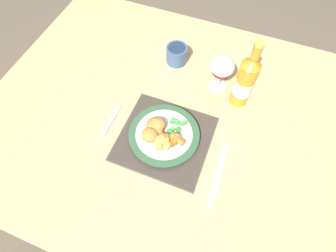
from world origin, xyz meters
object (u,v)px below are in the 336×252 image
Objects in this scene: drinking_cup at (177,54)px; dinner_plate at (164,135)px; wine_glass at (222,68)px; bottle at (245,82)px; dining_table at (168,126)px; fork at (110,122)px; table_knife at (217,179)px.

dinner_plate is at bearing -76.41° from drinking_cup.
bottle is at bearing -21.74° from wine_glass.
dining_table is 0.32m from bottle.
drinking_cup is (-0.08, 0.34, 0.02)m from dinner_plate.
bottle reaches higher than drinking_cup.
dinner_plate is at bearing 4.46° from fork.
bottle is at bearing 33.09° from fork.
bottle is at bearing 35.14° from dining_table.
drinking_cup is at bearing 103.59° from dinner_plate.
dining_table is 0.29m from wine_glass.
dining_table is at bearing 102.73° from dinner_plate.
drinking_cup is at bearing 72.31° from fork.
dinner_plate is 0.20m from fork.
fork is 0.49× the size of bottle.
wine_glass reaches higher than fork.
bottle is (0.20, 0.24, 0.09)m from dinner_plate.
dining_table is at bearing -144.86° from bottle.
wine_glass reaches higher than table_knife.
drinking_cup is (-0.06, 0.25, 0.12)m from dining_table.
wine_glass is at bearing -19.16° from drinking_cup.
table_knife is at bearing -20.20° from dinner_plate.
dining_table is 5.60× the size of dinner_plate.
dining_table is 0.29m from table_knife.
bottle is at bearing -19.97° from drinking_cup.
fork is 0.41m from table_knife.
table_knife reaches higher than fork.
fork is 1.63× the size of drinking_cup.
dinner_plate is 0.22m from table_knife.
dining_table is at bearing 144.10° from table_knife.
wine_glass is (0.13, 0.19, 0.18)m from dining_table.
table_knife is (0.21, -0.08, -0.01)m from dinner_plate.
table_knife reaches higher than dining_table.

